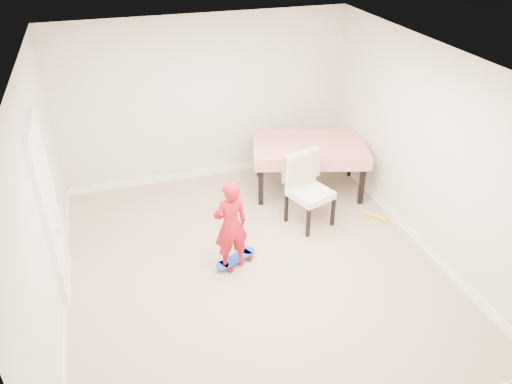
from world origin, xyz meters
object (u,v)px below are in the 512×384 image
object	(u,v)px
child	(231,228)
dining_table	(308,167)
skateboard	(236,260)
dining_chair	(311,192)

from	to	relation	value
child	dining_table	bearing A→B (deg)	-144.93
skateboard	child	world-z (taller)	child
dining_chair	skateboard	bearing A→B (deg)	-174.90
dining_chair	skateboard	size ratio (longest dim) A/B	1.73
skateboard	dining_chair	bearing A→B (deg)	-0.90
skateboard	dining_table	bearing A→B (deg)	17.34
dining_table	skateboard	bearing A→B (deg)	-121.01
skateboard	child	size ratio (longest dim) A/B	0.50
dining_table	child	bearing A→B (deg)	-121.17
dining_table	dining_chair	xyz separation A→B (m)	(-0.35, -0.90, 0.12)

